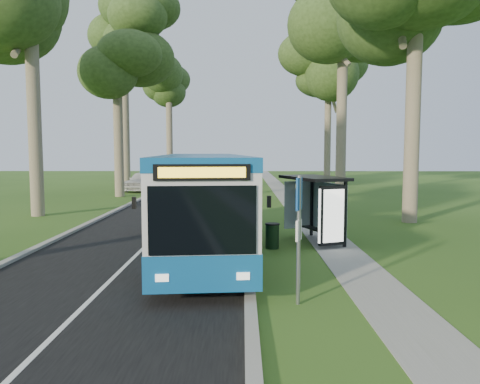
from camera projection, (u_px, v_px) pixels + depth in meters
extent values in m
plane|color=#2F5219|center=(248.00, 249.00, 15.55)|extent=(120.00, 120.00, 0.00)
cube|color=black|center=(182.00, 211.00, 25.53)|extent=(7.00, 100.00, 0.02)
cube|color=#9E9B93|center=(246.00, 210.00, 25.50)|extent=(0.25, 100.00, 0.12)
cube|color=#9E9B93|center=(118.00, 210.00, 25.55)|extent=(0.25, 100.00, 0.12)
cube|color=white|center=(182.00, 210.00, 25.53)|extent=(0.12, 100.00, 0.00)
cube|color=gray|center=(301.00, 211.00, 25.49)|extent=(1.50, 100.00, 0.02)
cube|color=silver|center=(202.00, 198.00, 15.38)|extent=(3.48, 11.93, 2.79)
cube|color=#105493|center=(202.00, 228.00, 15.47)|extent=(3.51, 11.97, 0.78)
cube|color=#105493|center=(202.00, 160.00, 15.27)|extent=(3.51, 11.97, 0.31)
cube|color=black|center=(177.00, 221.00, 9.49)|extent=(2.20, 0.24, 1.42)
cube|color=yellow|center=(176.00, 172.00, 9.37)|extent=(1.76, 0.18, 0.22)
cube|color=black|center=(178.00, 286.00, 9.69)|extent=(2.35, 0.33, 0.29)
cylinder|color=black|center=(147.00, 260.00, 11.89)|extent=(0.36, 1.04, 1.02)
cylinder|color=black|center=(233.00, 260.00, 11.87)|extent=(0.36, 1.04, 1.02)
cylinder|color=black|center=(182.00, 219.00, 18.92)|extent=(0.36, 1.04, 1.02)
cylinder|color=black|center=(237.00, 219.00, 18.90)|extent=(0.36, 1.04, 1.02)
cylinder|color=gray|center=(299.00, 241.00, 9.89)|extent=(0.09, 0.09, 2.76)
cube|color=#0D4597|center=(299.00, 194.00, 9.80)|extent=(0.18, 0.38, 0.69)
cylinder|color=yellow|center=(298.00, 186.00, 9.79)|extent=(0.10, 0.23, 0.24)
cube|color=white|center=(299.00, 230.00, 9.87)|extent=(0.17, 0.33, 0.44)
cube|color=black|center=(336.00, 215.00, 15.53)|extent=(0.12, 0.12, 2.26)
cube|color=black|center=(324.00, 207.00, 17.83)|extent=(0.12, 0.12, 2.26)
cube|color=black|center=(314.00, 178.00, 16.58)|extent=(2.36, 3.10, 0.11)
cube|color=silver|center=(331.00, 208.00, 16.67)|extent=(0.85, 2.17, 1.81)
cube|color=black|center=(319.00, 216.00, 15.43)|extent=(0.94, 0.47, 1.99)
cube|color=white|center=(320.00, 216.00, 15.34)|extent=(0.73, 0.29, 1.76)
cube|color=black|center=(320.00, 230.00, 17.02)|extent=(0.89, 1.64, 0.05)
cylinder|color=black|center=(272.00, 236.00, 15.69)|extent=(0.45, 0.45, 0.81)
cylinder|color=black|center=(272.00, 224.00, 15.65)|extent=(0.49, 0.49, 0.05)
imported|color=silver|center=(143.00, 181.00, 38.09)|extent=(2.86, 5.08, 1.63)
imported|color=#9EA1A5|center=(152.00, 176.00, 48.22)|extent=(2.43, 4.40, 1.38)
cylinder|color=#7A6B56|center=(34.00, 111.00, 23.12)|extent=(0.66, 0.66, 10.51)
cylinder|color=#7A6B56|center=(118.00, 121.00, 33.06)|extent=(0.66, 0.66, 10.67)
ellipsoid|color=#2E451A|center=(116.00, 40.00, 32.56)|extent=(5.20, 5.20, 7.32)
cylinder|color=#7A6B56|center=(125.00, 111.00, 42.89)|extent=(0.76, 0.76, 13.90)
ellipsoid|color=#2E451A|center=(123.00, 28.00, 42.24)|extent=(5.20, 5.20, 9.53)
cylinder|color=#7A6B56|center=(169.00, 125.00, 52.90)|extent=(0.72, 0.72, 12.44)
ellipsoid|color=#2E451A|center=(169.00, 65.00, 52.32)|extent=(5.20, 5.20, 8.53)
cylinder|color=#7A6B56|center=(413.00, 102.00, 21.00)|extent=(0.67, 0.67, 10.88)
cylinder|color=#7A6B56|center=(342.00, 108.00, 32.88)|extent=(0.72, 0.72, 12.54)
ellipsoid|color=#2E451A|center=(344.00, 11.00, 32.30)|extent=(5.20, 5.20, 8.60)
cylinder|color=#7A6B56|center=(328.00, 134.00, 44.95)|extent=(0.64, 0.64, 9.73)
ellipsoid|color=#2E451A|center=(328.00, 80.00, 44.50)|extent=(5.20, 5.20, 6.67)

